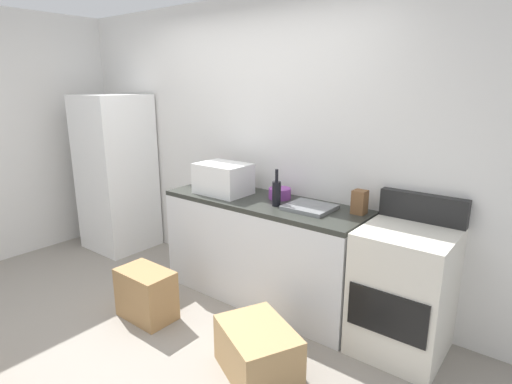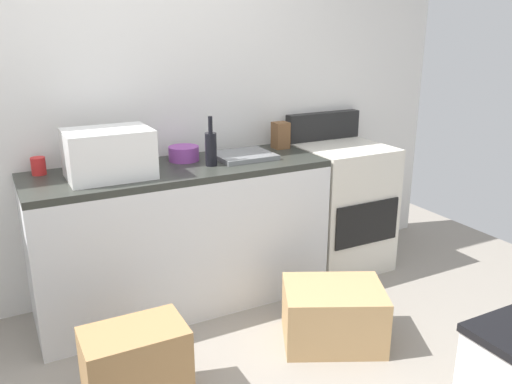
{
  "view_description": "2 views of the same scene",
  "coord_description": "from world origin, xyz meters",
  "px_view_note": "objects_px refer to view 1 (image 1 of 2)",
  "views": [
    {
      "loc": [
        2.3,
        -1.46,
        1.85
      ],
      "look_at": [
        0.47,
        0.88,
        1.07
      ],
      "focal_mm": 28.77,
      "sensor_mm": 36.0,
      "label": 1
    },
    {
      "loc": [
        -0.71,
        -1.72,
        1.7
      ],
      "look_at": [
        0.52,
        0.63,
        0.87
      ],
      "focal_mm": 36.8,
      "sensor_mm": 36.0,
      "label": 2
    }
  ],
  "objects_px": {
    "refrigerator": "(117,173)",
    "mixing_bowl": "(280,193)",
    "stove_oven": "(403,290)",
    "cardboard_box_small": "(258,351)",
    "coffee_mug": "(214,178)",
    "microwave": "(223,179)",
    "knife_block": "(360,202)",
    "wine_bottle": "(276,193)",
    "cardboard_box_medium": "(146,294)"
  },
  "relations": [
    {
      "from": "mixing_bowl",
      "to": "cardboard_box_small",
      "type": "xyz_separation_m",
      "value": [
        0.5,
        -0.95,
        -0.78
      ]
    },
    {
      "from": "cardboard_box_small",
      "to": "wine_bottle",
      "type": "bearing_deg",
      "value": 117.63
    },
    {
      "from": "stove_oven",
      "to": "refrigerator",
      "type": "bearing_deg",
      "value": -179.03
    },
    {
      "from": "coffee_mug",
      "to": "knife_block",
      "type": "xyz_separation_m",
      "value": [
        1.56,
        -0.05,
        0.04
      ]
    },
    {
      "from": "cardboard_box_medium",
      "to": "refrigerator",
      "type": "bearing_deg",
      "value": 152.09
    },
    {
      "from": "knife_block",
      "to": "microwave",
      "type": "bearing_deg",
      "value": -171.0
    },
    {
      "from": "refrigerator",
      "to": "cardboard_box_small",
      "type": "distance_m",
      "value": 2.83
    },
    {
      "from": "mixing_bowl",
      "to": "cardboard_box_small",
      "type": "distance_m",
      "value": 1.33
    },
    {
      "from": "wine_bottle",
      "to": "stove_oven",
      "type": "bearing_deg",
      "value": 4.01
    },
    {
      "from": "refrigerator",
      "to": "stove_oven",
      "type": "relative_size",
      "value": 1.58
    },
    {
      "from": "wine_bottle",
      "to": "coffee_mug",
      "type": "bearing_deg",
      "value": 164.24
    },
    {
      "from": "microwave",
      "to": "mixing_bowl",
      "type": "relative_size",
      "value": 2.42
    },
    {
      "from": "stove_oven",
      "to": "coffee_mug",
      "type": "xyz_separation_m",
      "value": [
        -1.98,
        0.19,
        0.48
      ]
    },
    {
      "from": "stove_oven",
      "to": "cardboard_box_small",
      "type": "bearing_deg",
      "value": -127.68
    },
    {
      "from": "coffee_mug",
      "to": "wine_bottle",
      "type": "bearing_deg",
      "value": -15.76
    },
    {
      "from": "refrigerator",
      "to": "cardboard_box_small",
      "type": "bearing_deg",
      "value": -16.43
    },
    {
      "from": "stove_oven",
      "to": "mixing_bowl",
      "type": "distance_m",
      "value": 1.24
    },
    {
      "from": "stove_oven",
      "to": "cardboard_box_medium",
      "type": "distance_m",
      "value": 1.98
    },
    {
      "from": "wine_bottle",
      "to": "mixing_bowl",
      "type": "xyz_separation_m",
      "value": [
        -0.1,
        0.2,
        -0.06
      ]
    },
    {
      "from": "mixing_bowl",
      "to": "cardboard_box_small",
      "type": "height_order",
      "value": "mixing_bowl"
    },
    {
      "from": "mixing_bowl",
      "to": "refrigerator",
      "type": "bearing_deg",
      "value": -175.22
    },
    {
      "from": "refrigerator",
      "to": "wine_bottle",
      "type": "bearing_deg",
      "value": -0.45
    },
    {
      "from": "wine_bottle",
      "to": "cardboard_box_small",
      "type": "relative_size",
      "value": 0.55
    },
    {
      "from": "microwave",
      "to": "coffee_mug",
      "type": "distance_m",
      "value": 0.43
    },
    {
      "from": "coffee_mug",
      "to": "mixing_bowl",
      "type": "bearing_deg",
      "value": -4.85
    },
    {
      "from": "knife_block",
      "to": "cardboard_box_small",
      "type": "relative_size",
      "value": 0.33
    },
    {
      "from": "coffee_mug",
      "to": "microwave",
      "type": "bearing_deg",
      "value": -34.77
    },
    {
      "from": "microwave",
      "to": "knife_block",
      "type": "height_order",
      "value": "microwave"
    },
    {
      "from": "microwave",
      "to": "cardboard_box_medium",
      "type": "xyz_separation_m",
      "value": [
        -0.13,
        -0.81,
        -0.83
      ]
    },
    {
      "from": "wine_bottle",
      "to": "knife_block",
      "type": "xyz_separation_m",
      "value": [
        0.61,
        0.22,
        -0.02
      ]
    },
    {
      "from": "cardboard_box_medium",
      "to": "microwave",
      "type": "bearing_deg",
      "value": 81.16
    },
    {
      "from": "wine_bottle",
      "to": "cardboard_box_small",
      "type": "xyz_separation_m",
      "value": [
        0.4,
        -0.76,
        -0.84
      ]
    },
    {
      "from": "refrigerator",
      "to": "mixing_bowl",
      "type": "distance_m",
      "value": 2.14
    },
    {
      "from": "stove_oven",
      "to": "cardboard_box_small",
      "type": "distance_m",
      "value": 1.09
    },
    {
      "from": "knife_block",
      "to": "refrigerator",
      "type": "bearing_deg",
      "value": -175.97
    },
    {
      "from": "stove_oven",
      "to": "cardboard_box_small",
      "type": "xyz_separation_m",
      "value": [
        -0.64,
        -0.83,
        -0.3
      ]
    },
    {
      "from": "microwave",
      "to": "wine_bottle",
      "type": "relative_size",
      "value": 1.53
    },
    {
      "from": "coffee_mug",
      "to": "knife_block",
      "type": "relative_size",
      "value": 0.56
    },
    {
      "from": "stove_oven",
      "to": "knife_block",
      "type": "relative_size",
      "value": 6.11
    },
    {
      "from": "stove_oven",
      "to": "microwave",
      "type": "bearing_deg",
      "value": -178.38
    },
    {
      "from": "wine_bottle",
      "to": "knife_block",
      "type": "relative_size",
      "value": 1.67
    },
    {
      "from": "mixing_bowl",
      "to": "knife_block",
      "type": "bearing_deg",
      "value": 1.8
    },
    {
      "from": "refrigerator",
      "to": "coffee_mug",
      "type": "height_order",
      "value": "refrigerator"
    },
    {
      "from": "stove_oven",
      "to": "cardboard_box_small",
      "type": "height_order",
      "value": "stove_oven"
    },
    {
      "from": "stove_oven",
      "to": "mixing_bowl",
      "type": "height_order",
      "value": "stove_oven"
    },
    {
      "from": "stove_oven",
      "to": "coffee_mug",
      "type": "relative_size",
      "value": 11.0
    },
    {
      "from": "stove_oven",
      "to": "knife_block",
      "type": "bearing_deg",
      "value": 161.22
    },
    {
      "from": "microwave",
      "to": "mixing_bowl",
      "type": "bearing_deg",
      "value": 18.82
    },
    {
      "from": "stove_oven",
      "to": "wine_bottle",
      "type": "xyz_separation_m",
      "value": [
        -1.04,
        -0.07,
        0.54
      ]
    },
    {
      "from": "microwave",
      "to": "wine_bottle",
      "type": "distance_m",
      "value": 0.6
    }
  ]
}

